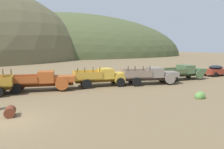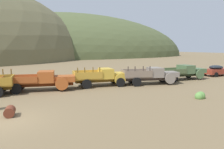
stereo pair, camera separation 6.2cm
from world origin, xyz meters
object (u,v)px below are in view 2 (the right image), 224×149
object	(u,v)px
truck_oxide_orange	(45,80)
truck_primer_gray	(153,75)
car_rust_red	(218,70)
oil_drum_tipped	(10,112)
truck_faded_yellow	(105,77)
truck_weathered_green	(185,72)

from	to	relation	value
truck_oxide_orange	truck_primer_gray	size ratio (longest dim) A/B	1.03
car_rust_red	oil_drum_tipped	world-z (taller)	car_rust_red
truck_faded_yellow	car_rust_red	xyz separation A→B (m)	(18.19, -0.06, -0.19)
truck_faded_yellow	car_rust_red	bearing A→B (deg)	9.12
truck_oxide_orange	truck_faded_yellow	distance (m)	6.20
truck_weathered_green	truck_oxide_orange	bearing A→B (deg)	-176.86
truck_weathered_green	oil_drum_tipped	size ratio (longest dim) A/B	7.50
car_rust_red	truck_faded_yellow	bearing A→B (deg)	-178.93
truck_oxide_orange	truck_weathered_green	xyz separation A→B (m)	(17.26, -0.87, 0.00)
truck_faded_yellow	oil_drum_tipped	bearing A→B (deg)	-135.14
truck_primer_gray	truck_oxide_orange	bearing A→B (deg)	-172.63
truck_primer_gray	car_rust_red	size ratio (longest dim) A/B	1.45
truck_primer_gray	car_rust_red	distance (m)	12.90
truck_weathered_green	truck_primer_gray	bearing A→B (deg)	-165.01
truck_faded_yellow	car_rust_red	world-z (taller)	truck_faded_yellow
truck_faded_yellow	oil_drum_tipped	size ratio (longest dim) A/B	6.79
truck_faded_yellow	truck_primer_gray	bearing A→B (deg)	-6.31
car_rust_red	oil_drum_tipped	bearing A→B (deg)	-165.25
truck_primer_gray	oil_drum_tipped	xyz separation A→B (m)	(-14.70, -5.16, -0.71)
truck_primer_gray	truck_weathered_green	world-z (taller)	truck_primer_gray
truck_faded_yellow	oil_drum_tipped	xyz separation A→B (m)	(-9.33, -6.66, -0.70)
oil_drum_tipped	truck_faded_yellow	bearing A→B (deg)	35.55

